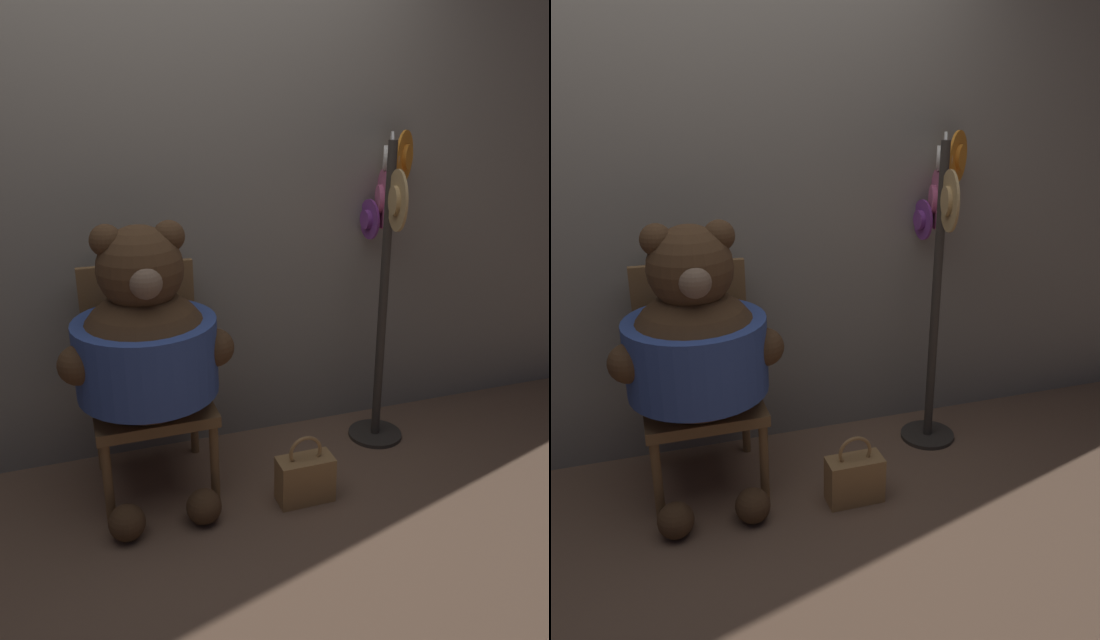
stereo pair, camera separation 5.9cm
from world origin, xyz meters
TOP-DOWN VIEW (x-y plane):
  - ground_plane at (0.00, 0.00)m, footprint 14.00×14.00m
  - wall_back at (0.00, 0.59)m, footprint 8.00×0.10m
  - chair at (-0.12, 0.30)m, footprint 0.51×0.50m
  - teddy_bear at (-0.13, 0.12)m, footprint 0.72×0.63m
  - hat_display_rack at (1.08, 0.32)m, footprint 0.37×0.55m
  - handbag_on_ground at (0.49, -0.12)m, footprint 0.25×0.12m

SIDE VIEW (x-z plane):
  - ground_plane at x=0.00m, z-range 0.00..0.00m
  - handbag_on_ground at x=0.49m, z-range -0.05..0.27m
  - chair at x=-0.12m, z-range 0.02..1.02m
  - teddy_bear at x=-0.13m, z-range 0.10..1.35m
  - hat_display_rack at x=1.08m, z-range 0.24..1.79m
  - wall_back at x=0.00m, z-range 0.00..2.72m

